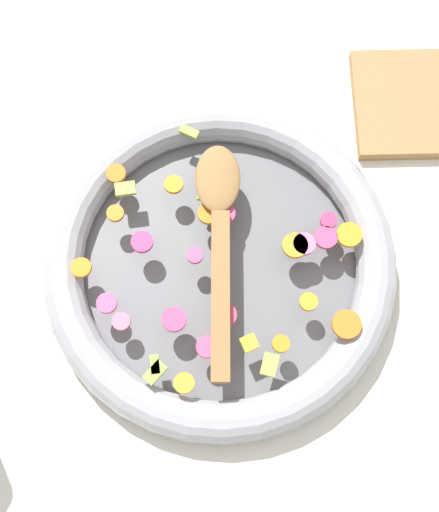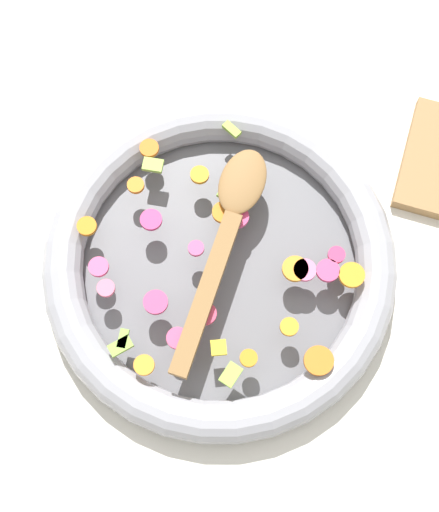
% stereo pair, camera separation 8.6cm
% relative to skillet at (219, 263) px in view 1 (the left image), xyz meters
% --- Properties ---
extents(ground_plane, '(4.00, 4.00, 0.00)m').
position_rel_skillet_xyz_m(ground_plane, '(0.00, 0.00, -0.02)').
color(ground_plane, silver).
extents(skillet, '(0.44, 0.44, 0.05)m').
position_rel_skillet_xyz_m(skillet, '(0.00, 0.00, 0.00)').
color(skillet, slate).
rests_on(skillet, ground_plane).
extents(chopped_vegetables, '(0.36, 0.35, 0.01)m').
position_rel_skillet_xyz_m(chopped_vegetables, '(-0.01, 0.02, 0.03)').
color(chopped_vegetables, orange).
rests_on(chopped_vegetables, skillet).
extents(wooden_spoon, '(0.06, 0.30, 0.01)m').
position_rel_skillet_xyz_m(wooden_spoon, '(-0.00, -0.03, 0.04)').
color(wooden_spoon, olive).
rests_on(wooden_spoon, chopped_vegetables).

